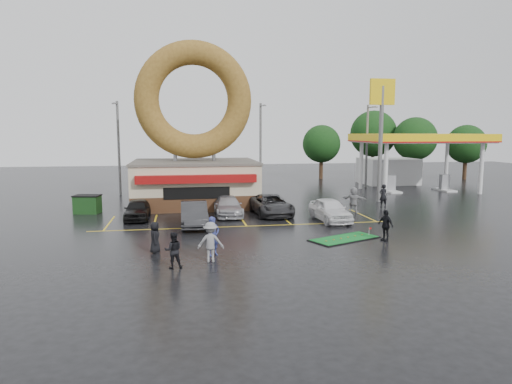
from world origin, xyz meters
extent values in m
plane|color=black|center=(0.00, 0.00, 0.00)|extent=(120.00, 120.00, 0.00)
cube|color=#472B19|center=(-3.00, 13.00, 0.60)|extent=(10.00, 8.00, 1.20)
cube|color=beige|center=(-3.00, 13.00, 2.35)|extent=(10.00, 8.00, 2.30)
cube|color=#59544C|center=(-3.00, 13.00, 3.60)|extent=(10.20, 8.20, 0.20)
cube|color=maroon|center=(-3.00, 8.70, 2.60)|extent=(9.00, 0.60, 0.60)
cylinder|color=slate|center=(-4.60, 13.00, 4.30)|extent=(0.30, 0.30, 1.20)
cylinder|color=slate|center=(-1.40, 13.00, 4.30)|extent=(0.30, 0.30, 1.20)
torus|color=brown|center=(-3.00, 13.00, 8.70)|extent=(9.60, 2.00, 9.60)
cylinder|color=silver|center=(15.00, 15.00, 2.50)|extent=(0.40, 0.40, 5.00)
cylinder|color=silver|center=(25.00, 15.00, 2.50)|extent=(0.40, 0.40, 5.00)
cylinder|color=silver|center=(15.00, 21.00, 2.50)|extent=(0.40, 0.40, 5.00)
cylinder|color=silver|center=(25.00, 21.00, 2.50)|extent=(0.40, 0.40, 5.00)
cube|color=silver|center=(20.00, 18.00, 5.25)|extent=(12.00, 8.00, 0.50)
cube|color=yellow|center=(20.00, 18.00, 5.55)|extent=(12.30, 8.30, 0.70)
cube|color=#99999E|center=(17.00, 18.00, 0.90)|extent=(0.90, 0.60, 1.60)
cube|color=#99999E|center=(23.00, 18.00, 0.90)|extent=(0.90, 0.60, 1.60)
cube|color=silver|center=(20.00, 25.00, 1.50)|extent=(6.00, 5.00, 3.00)
cylinder|color=slate|center=(13.00, 12.00, 5.00)|extent=(0.36, 0.36, 10.00)
cube|color=yellow|center=(13.00, 12.00, 9.50)|extent=(2.20, 0.30, 2.20)
cylinder|color=slate|center=(-10.00, 20.00, 4.50)|extent=(0.24, 0.24, 9.00)
cylinder|color=slate|center=(-10.00, 19.00, 8.70)|extent=(0.12, 2.00, 0.12)
cube|color=slate|center=(-10.00, 18.00, 8.65)|extent=(0.40, 0.18, 0.12)
cylinder|color=slate|center=(4.00, 21.00, 4.50)|extent=(0.24, 0.24, 9.00)
cylinder|color=slate|center=(4.00, 20.00, 8.70)|extent=(0.12, 2.00, 0.12)
cube|color=slate|center=(4.00, 19.00, 8.65)|extent=(0.40, 0.18, 0.12)
cylinder|color=slate|center=(16.00, 22.00, 4.50)|extent=(0.24, 0.24, 9.00)
cylinder|color=slate|center=(16.00, 21.00, 8.70)|extent=(0.12, 2.00, 0.12)
cube|color=slate|center=(16.00, 20.00, 8.65)|extent=(0.40, 0.18, 0.12)
cylinder|color=#332114|center=(26.00, 30.00, 1.44)|extent=(0.50, 0.50, 2.88)
sphere|color=black|center=(26.00, 30.00, 5.20)|extent=(5.60, 5.60, 5.60)
cylinder|color=#332114|center=(32.00, 28.00, 1.26)|extent=(0.50, 0.50, 2.52)
sphere|color=black|center=(32.00, 28.00, 4.55)|extent=(4.90, 4.90, 4.90)
cylinder|color=#332114|center=(22.00, 34.00, 1.62)|extent=(0.50, 0.50, 3.24)
sphere|color=black|center=(22.00, 34.00, 5.85)|extent=(6.30, 6.30, 6.30)
cylinder|color=#332114|center=(14.00, 32.00, 1.26)|extent=(0.50, 0.50, 2.52)
sphere|color=black|center=(14.00, 32.00, 4.55)|extent=(4.90, 4.90, 4.90)
imported|color=black|center=(-7.23, 6.96, 0.71)|extent=(1.68, 4.16, 1.42)
imported|color=#2D2D2F|center=(-3.38, 3.95, 0.79)|extent=(1.68, 4.80, 1.58)
imported|color=#A8A8AD|center=(-0.80, 7.43, 0.69)|extent=(1.98, 4.78, 1.38)
imported|color=#2C2B2E|center=(2.37, 7.16, 0.75)|extent=(2.81, 5.53, 1.50)
imported|color=white|center=(5.90, 4.15, 0.79)|extent=(2.13, 4.72, 1.57)
imported|color=navy|center=(-2.65, -3.31, 0.98)|extent=(0.85, 0.77, 1.95)
imported|color=black|center=(-4.57, -5.15, 0.82)|extent=(0.83, 0.67, 1.65)
imported|color=gray|center=(-2.85, -4.44, 0.96)|extent=(1.33, 0.89, 1.91)
imported|color=black|center=(-5.53, -2.43, 0.81)|extent=(0.53, 0.80, 1.62)
imported|color=black|center=(7.15, -1.80, 0.88)|extent=(0.80, 1.12, 1.77)
imported|color=gray|center=(8.74, 7.07, 0.98)|extent=(1.85, 1.46, 1.97)
imported|color=black|center=(12.05, 9.06, 0.94)|extent=(0.69, 0.45, 1.88)
cube|color=#1A4219|center=(-11.18, 10.11, 0.65)|extent=(2.01, 1.54, 1.30)
cube|color=black|center=(5.02, -1.09, 0.02)|extent=(4.52, 3.33, 0.05)
cube|color=#116B26|center=(5.02, -1.09, 0.05)|extent=(4.27, 3.08, 0.03)
cylinder|color=silver|center=(6.68, -0.66, 0.28)|extent=(0.02, 0.02, 0.47)
cube|color=red|center=(6.75, -0.66, 0.47)|extent=(0.14, 0.01, 0.10)
camera|label=1|loc=(-4.16, -25.46, 6.11)|focal=32.00mm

